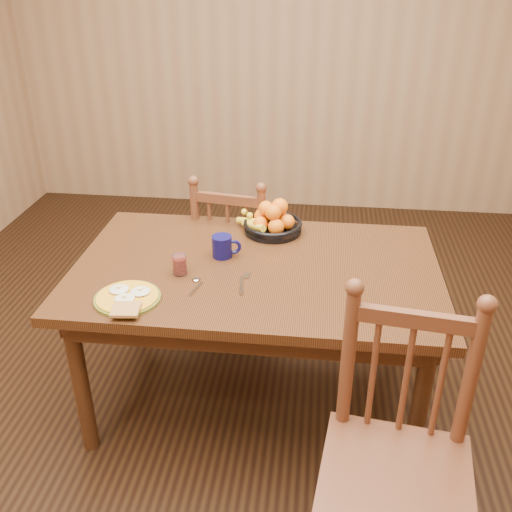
# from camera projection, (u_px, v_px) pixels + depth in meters

# --- Properties ---
(room) EXTENTS (4.52, 5.02, 2.72)m
(room) POSITION_uv_depth(u_px,v_px,m) (256.00, 132.00, 2.22)
(room) COLOR black
(room) RESTS_ON ground
(dining_table) EXTENTS (1.60, 1.00, 0.75)m
(dining_table) POSITION_uv_depth(u_px,v_px,m) (256.00, 283.00, 2.54)
(dining_table) COLOR black
(dining_table) RESTS_ON ground
(chair_far) EXTENTS (0.49, 0.47, 0.95)m
(chair_far) POSITION_uv_depth(u_px,v_px,m) (237.00, 258.00, 3.17)
(chair_far) COLOR #542B19
(chair_far) RESTS_ON ground
(chair_near) EXTENTS (0.53, 0.51, 1.05)m
(chair_near) POSITION_uv_depth(u_px,v_px,m) (397.00, 463.00, 1.84)
(chair_near) COLOR #542B19
(chair_near) RESTS_ON ground
(breakfast_plate) EXTENTS (0.26, 0.29, 0.04)m
(breakfast_plate) POSITION_uv_depth(u_px,v_px,m) (127.00, 298.00, 2.25)
(breakfast_plate) COLOR #59601E
(breakfast_plate) RESTS_ON dining_table
(fork) EXTENTS (0.04, 0.18, 0.00)m
(fork) POSITION_uv_depth(u_px,v_px,m) (243.00, 282.00, 2.37)
(fork) COLOR silver
(fork) RESTS_ON dining_table
(spoon) EXTENTS (0.05, 0.16, 0.01)m
(spoon) POSITION_uv_depth(u_px,v_px,m) (196.00, 282.00, 2.37)
(spoon) COLOR silver
(spoon) RESTS_ON dining_table
(coffee_mug) EXTENTS (0.13, 0.09, 0.10)m
(coffee_mug) POSITION_uv_depth(u_px,v_px,m) (223.00, 246.00, 2.56)
(coffee_mug) COLOR #0C0B3D
(coffee_mug) RESTS_ON dining_table
(juice_glass) EXTENTS (0.06, 0.06, 0.09)m
(juice_glass) POSITION_uv_depth(u_px,v_px,m) (180.00, 265.00, 2.42)
(juice_glass) COLOR silver
(juice_glass) RESTS_ON dining_table
(fruit_bowl) EXTENTS (0.32, 0.29, 0.17)m
(fruit_bowl) POSITION_uv_depth(u_px,v_px,m) (272.00, 221.00, 2.78)
(fruit_bowl) COLOR black
(fruit_bowl) RESTS_ON dining_table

